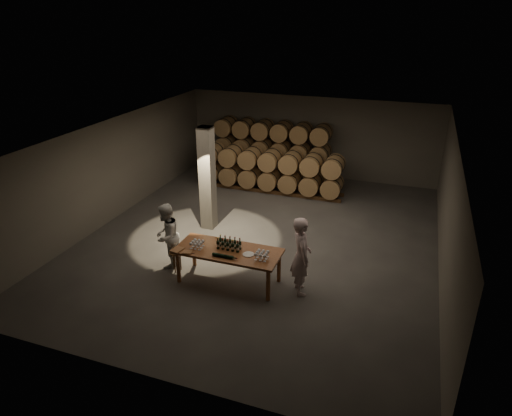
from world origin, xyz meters
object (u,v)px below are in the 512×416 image
(plate, at_px, (248,254))
(person_woman, at_px, (167,236))
(notebook_near, at_px, (187,252))
(person_man, at_px, (301,256))
(tasting_table, at_px, (228,254))
(bottle_cluster, at_px, (229,245))
(stool, at_px, (176,255))

(plate, relative_size, person_woman, 0.16)
(notebook_near, relative_size, person_man, 0.11)
(tasting_table, height_order, bottle_cluster, bottle_cluster)
(plate, bearing_deg, person_woman, 174.17)
(plate, xyz_separation_m, stool, (-2.05, 0.07, -0.46))
(stool, bearing_deg, bottle_cluster, 1.45)
(stool, xyz_separation_m, person_man, (3.29, 0.15, 0.54))
(tasting_table, height_order, person_man, person_man)
(plate, bearing_deg, notebook_near, -164.05)
(tasting_table, xyz_separation_m, person_woman, (-1.83, 0.20, 0.08))
(plate, bearing_deg, bottle_cluster, 169.17)
(plate, relative_size, stool, 0.51)
(tasting_table, relative_size, notebook_near, 11.75)
(plate, relative_size, notebook_near, 1.26)
(tasting_table, relative_size, plate, 9.31)
(tasting_table, relative_size, person_man, 1.31)
(tasting_table, xyz_separation_m, person_man, (1.79, 0.17, 0.19))
(person_woman, bearing_deg, person_man, 82.51)
(bottle_cluster, xyz_separation_m, stool, (-1.50, -0.04, -0.56))
(bottle_cluster, height_order, plate, bottle_cluster)
(tasting_table, height_order, notebook_near, notebook_near)
(notebook_near, relative_size, person_woman, 0.13)
(bottle_cluster, bearing_deg, person_woman, 175.70)
(person_woman, bearing_deg, notebook_near, 48.36)
(bottle_cluster, bearing_deg, plate, -10.83)
(notebook_near, distance_m, stool, 0.90)
(bottle_cluster, relative_size, person_woman, 0.34)
(stool, bearing_deg, person_woman, 152.19)
(notebook_near, bearing_deg, person_woman, 133.17)
(person_man, bearing_deg, notebook_near, 75.96)
(tasting_table, distance_m, bottle_cluster, 0.22)
(stool, bearing_deg, person_man, 2.53)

